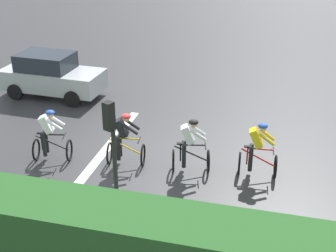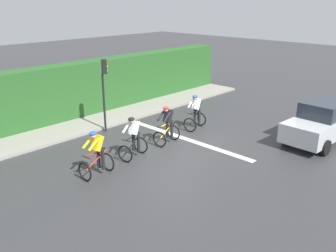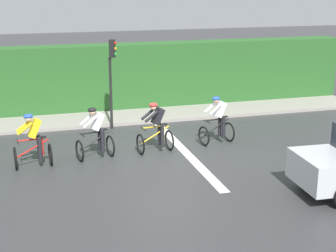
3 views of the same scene
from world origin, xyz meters
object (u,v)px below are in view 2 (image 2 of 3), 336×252
at_px(cyclist_second, 133,138).
at_px(traffic_light_near_crossing, 104,84).
at_px(car_silver, 322,122).
at_px(cyclist_mid, 167,125).
at_px(cyclist_lead, 97,154).
at_px(cyclist_fourth, 195,113).

xyz_separation_m(cyclist_second, traffic_light_near_crossing, (3.17, -1.10, 1.43)).
distance_m(cyclist_second, car_silver, 8.10).
xyz_separation_m(cyclist_mid, car_silver, (-4.62, -4.75, 0.08)).
relative_size(cyclist_lead, cyclist_mid, 1.00).
height_order(car_silver, traffic_light_near_crossing, traffic_light_near_crossing).
relative_size(car_silver, traffic_light_near_crossing, 1.25).
bearing_deg(traffic_light_near_crossing, cyclist_second, 160.86).
bearing_deg(cyclist_fourth, traffic_light_near_crossing, 48.42).
xyz_separation_m(car_silver, traffic_light_near_crossing, (7.70, 5.61, 1.35)).
distance_m(cyclist_lead, traffic_light_near_crossing, 4.76).
bearing_deg(cyclist_fourth, car_silver, -153.20).
relative_size(cyclist_fourth, car_silver, 0.40).
relative_size(cyclist_second, cyclist_mid, 1.00).
bearing_deg(cyclist_mid, cyclist_second, 92.31).
bearing_deg(cyclist_lead, car_silver, -116.47).
bearing_deg(traffic_light_near_crossing, cyclist_fourth, -131.58).
relative_size(cyclist_second, car_silver, 0.40).
height_order(cyclist_mid, cyclist_fourth, same).
distance_m(car_silver, traffic_light_near_crossing, 9.63).
distance_m(cyclist_lead, cyclist_mid, 3.87).
bearing_deg(cyclist_lead, cyclist_second, -82.40).
bearing_deg(cyclist_fourth, cyclist_mid, 98.00).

